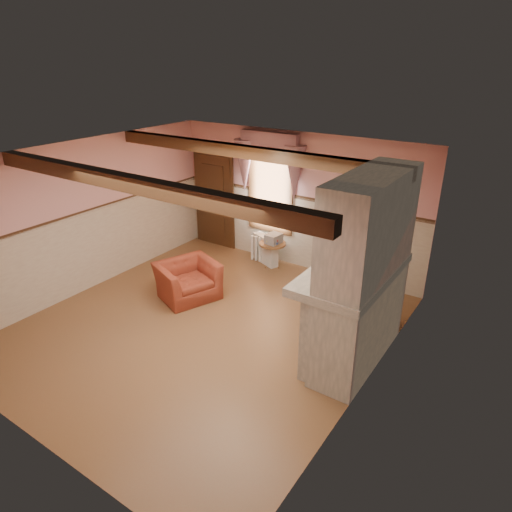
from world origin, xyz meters
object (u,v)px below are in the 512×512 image
Objects in this scene: oil_lamp at (370,246)px; radiator at (266,250)px; mantel_clock at (371,247)px; side_table at (272,255)px; bowl at (351,268)px; armchair at (188,280)px.

radiator is at bearing 152.08° from oil_lamp.
side_table is at bearing 152.69° from mantel_clock.
oil_lamp reaches higher than mantel_clock.
side_table is at bearing -1.64° from radiator.
side_table is 2.01× the size of oil_lamp.
bowl is 1.56× the size of mantel_clock.
bowl is at bearing -38.74° from side_table.
bowl is (3.15, -0.07, 1.13)m from armchair.
armchair is at bearing -168.28° from mantel_clock.
mantel_clock is at bearing -4.32° from radiator.
radiator is at bearing 155.62° from side_table.
bowl is 0.68m from oil_lamp.
radiator reaches higher than side_table.
side_table is (0.61, 1.97, -0.06)m from armchair.
mantel_clock reaches higher than side_table.
oil_lamp is at bearing -90.00° from mantel_clock.
mantel_clock reaches higher than bowl.
oil_lamp reaches higher than side_table.
oil_lamp is (2.55, -1.37, 1.29)m from side_table.
armchair is 3.35m from bowl.
radiator is 2.50× the size of oil_lamp.
radiator is 3.36m from mantel_clock.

